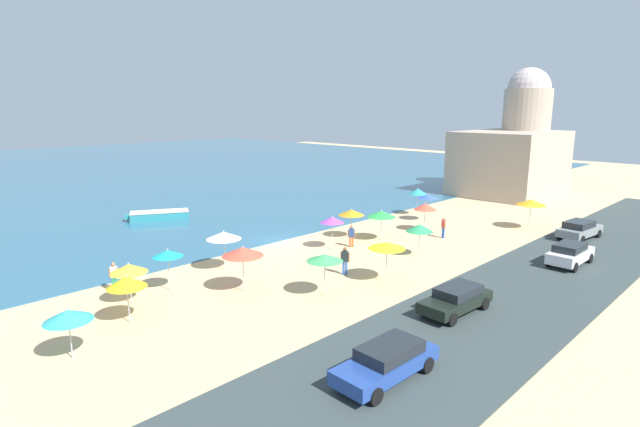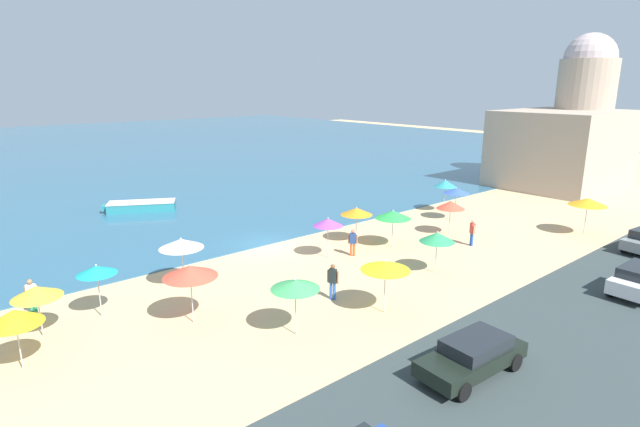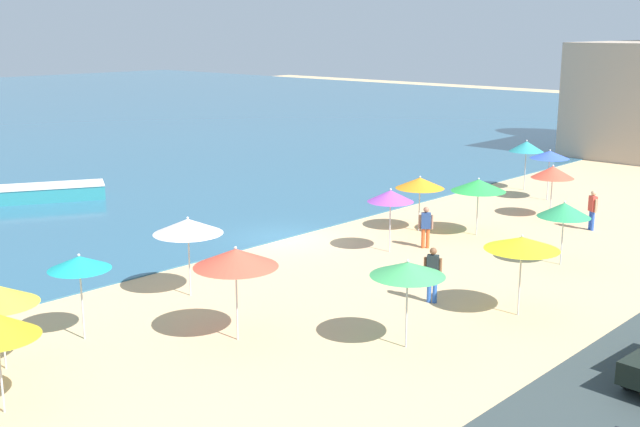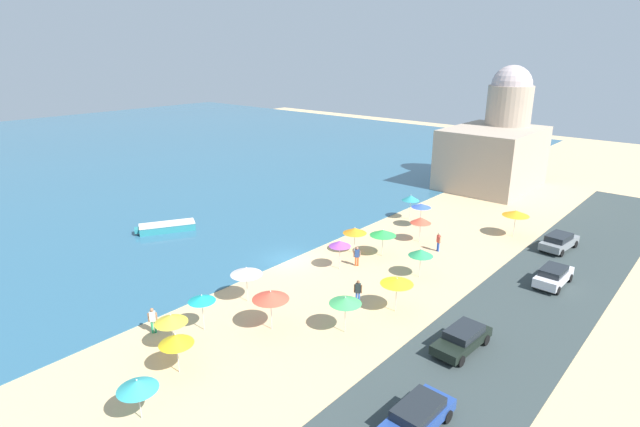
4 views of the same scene
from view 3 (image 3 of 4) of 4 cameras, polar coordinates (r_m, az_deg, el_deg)
The scene contains 17 objects.
ground_plane at distance 32.49m, azimuth -2.57°, elevation -1.84°, with size 160.00×160.00×0.00m, color #D3AF7E.
beach_umbrella_1 at distance 29.85m, azimuth 16.97°, elevation 0.25°, with size 1.89×1.89×2.36m.
beach_umbrella_2 at distance 25.49m, azimuth -9.38°, elevation -0.90°, with size 2.21×2.21×2.60m.
beach_umbrella_3 at distance 30.28m, azimuth 5.04°, elevation 1.25°, with size 1.76×1.76×2.48m.
beach_umbrella_4 at distance 21.21m, azimuth 6.25°, elevation -3.95°, with size 2.01×2.01×2.45m.
beach_umbrella_5 at distance 33.30m, azimuth 11.20°, elevation 1.98°, with size 2.23×2.23×2.41m.
beach_umbrella_7 at distance 37.18m, azimuth 16.22°, elevation 2.84°, with size 1.89×1.89×2.42m.
beach_umbrella_8 at distance 24.18m, azimuth 14.17°, elevation -2.07°, with size 2.22×2.22×2.48m.
beach_umbrella_10 at distance 40.96m, azimuth 16.02°, elevation 4.04°, with size 1.90×1.90×2.53m.
beach_umbrella_11 at distance 43.19m, azimuth 14.47°, elevation 4.64°, with size 1.79×1.79×2.66m.
beach_umbrella_12 at distance 33.60m, azimuth 7.12°, elevation 2.17°, with size 2.04×2.04×2.36m.
beach_umbrella_13 at distance 21.67m, azimuth -6.02°, elevation -3.15°, with size 2.32×2.32×2.67m.
beach_umbrella_14 at distance 22.61m, azimuth -16.75°, elevation -3.38°, with size 1.71×1.71×2.44m.
bather_0 at distance 35.61m, azimuth 18.81°, elevation 0.38°, with size 0.38×0.49×1.71m.
bather_2 at distance 31.23m, azimuth 7.53°, elevation -0.82°, with size 0.40×0.46×1.64m.
bather_3 at distance 25.10m, azimuth 8.01°, elevation -4.13°, with size 0.36×0.52×1.78m.
skiff_nearshore at distance 41.68m, azimuth -18.72°, elevation 1.43°, with size 5.52×3.97×0.77m.
Camera 3 is at (-21.96, -22.43, 8.40)m, focal length 45.00 mm.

